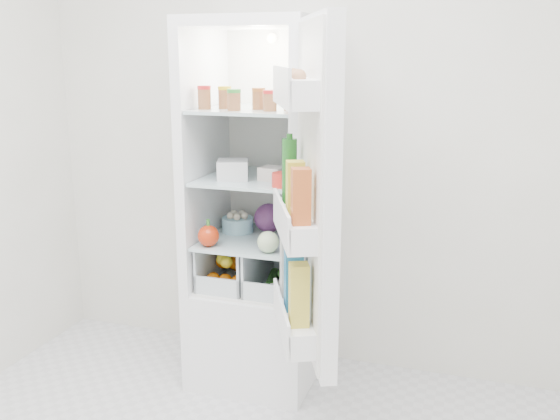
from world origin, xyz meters
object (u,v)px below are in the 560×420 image
(refrigerator, at_px, (261,250))
(mushroom_bowl, at_px, (238,225))
(fridge_door, at_px, (310,200))
(red_cabbage, at_px, (269,218))

(refrigerator, height_order, mushroom_bowl, refrigerator)
(refrigerator, xyz_separation_m, mushroom_bowl, (-0.13, 0.01, 0.12))
(fridge_door, bearing_deg, refrigerator, 10.26)
(fridge_door, bearing_deg, mushroom_bowl, 17.15)
(red_cabbage, height_order, fridge_door, fridge_door)
(refrigerator, height_order, red_cabbage, refrigerator)
(mushroom_bowl, relative_size, fridge_door, 0.12)
(mushroom_bowl, distance_m, fridge_door, 0.89)
(mushroom_bowl, bearing_deg, red_cabbage, 16.45)
(red_cabbage, relative_size, fridge_door, 0.11)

